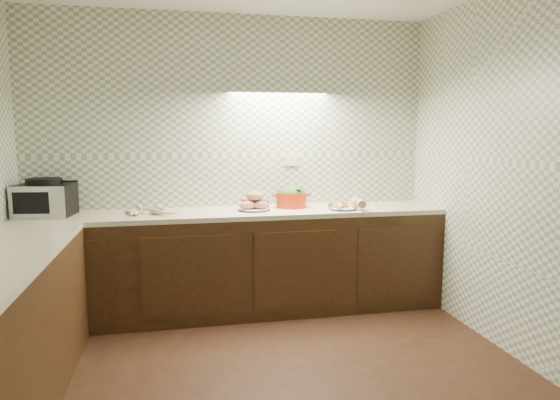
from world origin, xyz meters
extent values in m
plane|color=black|center=(0.00, 0.00, 0.00)|extent=(3.60, 3.60, 0.00)
cube|color=gray|center=(0.00, 1.78, 1.30)|extent=(3.60, 0.05, 2.60)
cube|color=gray|center=(0.00, -1.78, 1.30)|extent=(3.60, 0.05, 2.60)
cube|color=gray|center=(1.78, 0.00, 1.30)|extent=(0.05, 3.60, 2.60)
cube|color=beige|center=(0.55, 1.79, 1.32)|extent=(0.13, 0.01, 0.12)
cube|color=black|center=(0.00, 1.50, 0.43)|extent=(3.60, 0.60, 0.86)
cube|color=beige|center=(0.00, 1.50, 0.88)|extent=(3.60, 0.60, 0.04)
cube|color=black|center=(-1.55, 1.58, 1.03)|extent=(0.47, 0.38, 0.26)
cube|color=#A4A5A9|center=(-1.57, 1.42, 1.03)|extent=(0.42, 0.07, 0.26)
cube|color=black|center=(-1.57, 1.42, 1.03)|extent=(0.27, 0.05, 0.17)
cylinder|color=black|center=(-1.55, 1.58, 1.18)|extent=(0.31, 0.31, 0.05)
cone|color=beige|center=(-0.77, 1.45, 0.92)|extent=(0.10, 0.19, 0.04)
cone|color=beige|center=(-0.73, 1.40, 0.92)|extent=(0.07, 0.19, 0.05)
cone|color=beige|center=(-0.84, 1.47, 0.92)|extent=(0.15, 0.17, 0.04)
cone|color=beige|center=(-0.61, 1.56, 0.92)|extent=(0.16, 0.19, 0.05)
cone|color=beige|center=(-0.79, 1.48, 0.92)|extent=(0.05, 0.18, 0.04)
cone|color=beige|center=(-0.68, 1.50, 0.93)|extent=(0.07, 0.21, 0.05)
cone|color=beige|center=(-0.70, 1.52, 0.93)|extent=(0.11, 0.20, 0.05)
cone|color=beige|center=(-0.63, 1.48, 0.95)|extent=(0.11, 0.18, 0.04)
cone|color=beige|center=(-0.63, 1.41, 0.94)|extent=(0.19, 0.14, 0.04)
cone|color=beige|center=(-0.66, 1.42, 0.95)|extent=(0.07, 0.24, 0.05)
cylinder|color=#121543|center=(0.15, 1.50, 0.91)|extent=(0.28, 0.28, 0.01)
cylinder|color=silver|center=(0.15, 1.50, 0.91)|extent=(0.26, 0.26, 0.02)
ellipsoid|color=#AA6B59|center=(0.09, 1.47, 0.95)|extent=(0.16, 0.10, 0.07)
ellipsoid|color=#AA6B59|center=(0.20, 1.47, 0.95)|extent=(0.16, 0.10, 0.07)
ellipsoid|color=#AA6B59|center=(0.14, 1.55, 0.95)|extent=(0.16, 0.10, 0.07)
ellipsoid|color=#AA6B59|center=(0.11, 1.52, 0.99)|extent=(0.16, 0.10, 0.07)
ellipsoid|color=#AA6B59|center=(0.18, 1.54, 0.99)|extent=(0.16, 0.10, 0.07)
ellipsoid|color=#AA6B59|center=(0.15, 1.49, 1.03)|extent=(0.16, 0.10, 0.07)
ellipsoid|color=#AA6B59|center=(0.17, 1.52, 1.03)|extent=(0.16, 0.10, 0.07)
cylinder|color=black|center=(0.22, 1.62, 0.93)|extent=(0.17, 0.17, 0.06)
sphere|color=maroon|center=(0.20, 1.62, 0.99)|extent=(0.09, 0.09, 0.09)
sphere|color=white|center=(0.25, 1.63, 0.97)|extent=(0.05, 0.05, 0.05)
cylinder|color=#B83111|center=(0.51, 1.61, 0.97)|extent=(0.28, 0.28, 0.14)
cube|color=#B83111|center=(0.36, 1.61, 1.01)|extent=(0.04, 0.06, 0.02)
cube|color=#B83111|center=(0.66, 1.61, 1.01)|extent=(0.04, 0.06, 0.02)
ellipsoid|color=#316D2B|center=(0.51, 1.61, 1.02)|extent=(0.25, 0.25, 0.14)
cylinder|color=#121543|center=(0.92, 1.38, 0.91)|extent=(0.24, 0.24, 0.01)
cylinder|color=silver|center=(0.92, 1.38, 0.91)|extent=(0.23, 0.23, 0.02)
cone|color=#C26516|center=(0.91, 1.41, 0.93)|extent=(0.14, 0.06, 0.03)
cone|color=#C26516|center=(0.93, 1.39, 0.93)|extent=(0.14, 0.07, 0.03)
cone|color=#C26516|center=(0.89, 1.40, 0.93)|extent=(0.14, 0.04, 0.03)
cone|color=#C26516|center=(0.89, 1.40, 0.95)|extent=(0.14, 0.07, 0.03)
cylinder|color=white|center=(0.88, 1.35, 0.93)|extent=(0.10, 0.16, 0.04)
cylinder|color=#387631|center=(0.83, 1.46, 0.93)|extent=(0.08, 0.10, 0.04)
camera|label=1|loc=(-0.50, -2.72, 1.59)|focal=32.00mm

